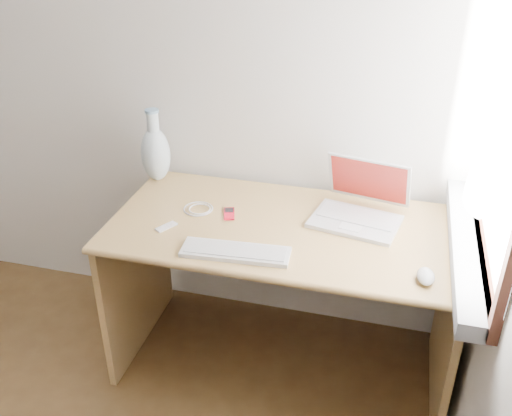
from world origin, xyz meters
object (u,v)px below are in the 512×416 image
(external_keyboard, at_px, (236,252))
(vase, at_px, (156,152))
(desk, at_px, (287,258))
(laptop, at_px, (357,206))

(external_keyboard, xyz_separation_m, vase, (-0.51, 0.49, 0.12))
(desk, distance_m, laptop, 0.37)
(desk, bearing_deg, laptop, 11.10)
(desk, bearing_deg, external_keyboard, -111.69)
(laptop, height_order, external_keyboard, laptop)
(external_keyboard, bearing_deg, desk, 63.84)
(desk, xyz_separation_m, laptop, (0.27, 0.05, 0.26))
(vase, bearing_deg, laptop, -7.43)
(desk, relative_size, laptop, 3.66)
(laptop, bearing_deg, external_keyboard, -125.52)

